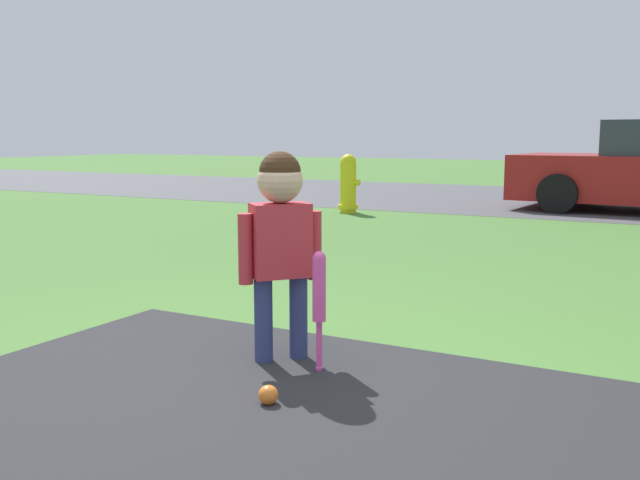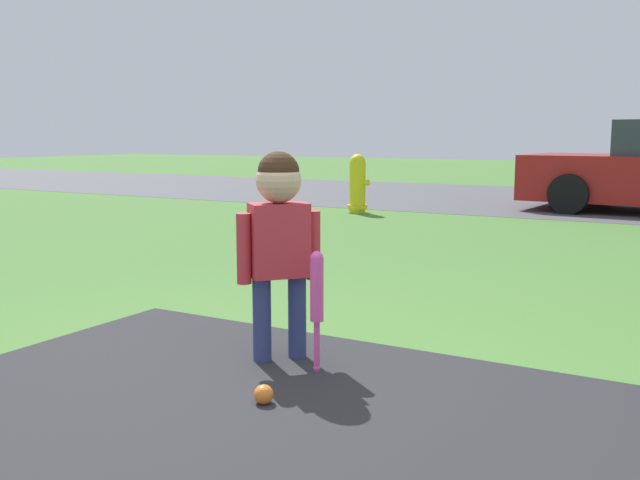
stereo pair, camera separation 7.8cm
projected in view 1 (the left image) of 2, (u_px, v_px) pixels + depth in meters
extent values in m
plane|color=#477533|center=(269.00, 403.00, 2.97)|extent=(60.00, 60.00, 0.00)
cube|color=#4C4C51|center=(603.00, 202.00, 11.88)|extent=(40.00, 6.00, 0.01)
cylinder|color=navy|center=(263.00, 320.00, 3.49)|extent=(0.09, 0.09, 0.42)
cylinder|color=navy|center=(298.00, 317.00, 3.55)|extent=(0.09, 0.09, 0.42)
cube|color=#BF2D38|center=(280.00, 240.00, 3.46)|extent=(0.30, 0.31, 0.36)
cylinder|color=#BF2D38|center=(245.00, 249.00, 3.41)|extent=(0.07, 0.07, 0.34)
cylinder|color=#BF2D38|center=(315.00, 245.00, 3.52)|extent=(0.07, 0.07, 0.34)
sphere|color=#D8AD8C|center=(280.00, 180.00, 3.42)|extent=(0.22, 0.22, 0.22)
sphere|color=#382314|center=(280.00, 172.00, 3.41)|extent=(0.20, 0.20, 0.20)
sphere|color=#E54CA5|center=(319.00, 368.00, 3.37)|extent=(0.03, 0.03, 0.03)
cylinder|color=#E54CA5|center=(319.00, 346.00, 3.35)|extent=(0.03, 0.03, 0.25)
cylinder|color=#E54CA5|center=(319.00, 289.00, 3.31)|extent=(0.06, 0.06, 0.30)
sphere|color=#E54CA5|center=(319.00, 258.00, 3.29)|extent=(0.06, 0.06, 0.06)
sphere|color=orange|center=(268.00, 395.00, 2.95)|extent=(0.08, 0.08, 0.08)
cylinder|color=yellow|center=(348.00, 187.00, 10.24)|extent=(0.23, 0.23, 0.73)
sphere|color=yellow|center=(348.00, 162.00, 10.19)|extent=(0.22, 0.22, 0.22)
cylinder|color=yellow|center=(348.00, 207.00, 10.28)|extent=(0.29, 0.29, 0.06)
cylinder|color=yellow|center=(356.00, 183.00, 10.17)|extent=(0.11, 0.08, 0.08)
cylinder|color=black|center=(558.00, 194.00, 10.15)|extent=(0.58, 0.22, 0.57)
cylinder|color=black|center=(586.00, 186.00, 11.64)|extent=(0.58, 0.22, 0.57)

